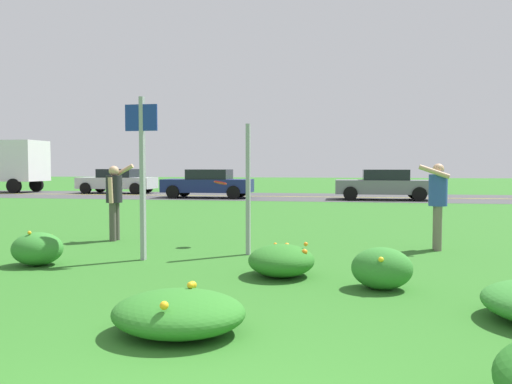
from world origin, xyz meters
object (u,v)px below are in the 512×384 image
(person_thrower_dark_shirt, at_px, (114,196))
(car_navy_center_right, at_px, (208,183))
(frisbee_red, at_px, (220,183))
(person_catcher_blue_shirt, at_px, (438,198))
(sign_post_near_path, at_px, (142,162))
(car_silver_rightmost, at_px, (117,181))
(car_gray_center_left, at_px, (384,184))
(sign_post_by_roadside, at_px, (248,190))

(person_thrower_dark_shirt, bearing_deg, car_navy_center_right, 97.97)
(frisbee_red, bearing_deg, person_catcher_blue_shirt, 1.57)
(sign_post_near_path, xyz_separation_m, car_silver_rightmost, (-10.08, 19.97, -0.92))
(car_gray_center_left, relative_size, car_silver_rightmost, 1.00)
(sign_post_by_roadside, relative_size, car_navy_center_right, 0.52)
(sign_post_near_path, distance_m, sign_post_by_roadside, 1.91)
(sign_post_by_roadside, distance_m, person_thrower_dark_shirt, 3.36)
(car_silver_rightmost, bearing_deg, sign_post_near_path, -63.22)
(sign_post_near_path, relative_size, car_gray_center_left, 0.61)
(sign_post_near_path, xyz_separation_m, sign_post_by_roadside, (1.65, 0.83, -0.49))
(car_navy_center_right, bearing_deg, person_catcher_blue_shirt, -59.69)
(person_thrower_dark_shirt, xyz_separation_m, person_catcher_blue_shirt, (6.57, -0.05, 0.02))
(sign_post_near_path, xyz_separation_m, person_catcher_blue_shirt, (5.08, 1.94, -0.67))
(sign_post_near_path, relative_size, frisbee_red, 10.04)
(sign_post_near_path, xyz_separation_m, car_navy_center_right, (-3.55, 16.71, -0.92))
(sign_post_near_path, xyz_separation_m, frisbee_red, (0.88, 1.83, -0.40))
(frisbee_red, distance_m, car_gray_center_left, 15.49)
(sign_post_near_path, relative_size, car_navy_center_right, 0.61)
(person_catcher_blue_shirt, bearing_deg, car_navy_center_right, 120.31)
(sign_post_near_path, relative_size, person_thrower_dark_shirt, 1.67)
(sign_post_by_roadside, relative_size, car_silver_rightmost, 0.52)
(person_catcher_blue_shirt, xyz_separation_m, car_navy_center_right, (-8.63, 14.76, -0.24))
(person_catcher_blue_shirt, distance_m, car_navy_center_right, 17.10)
(person_catcher_blue_shirt, xyz_separation_m, car_gray_center_left, (0.09, 14.76, -0.24))
(car_silver_rightmost, bearing_deg, frisbee_red, -58.85)
(sign_post_near_path, distance_m, frisbee_red, 2.07)
(sign_post_by_roadside, distance_m, person_catcher_blue_shirt, 3.61)
(sign_post_near_path, distance_m, person_catcher_blue_shirt, 5.48)
(person_catcher_blue_shirt, xyz_separation_m, car_silver_rightmost, (-15.16, 18.03, -0.24))
(person_thrower_dark_shirt, xyz_separation_m, frisbee_red, (2.37, -0.17, 0.30))
(car_gray_center_left, bearing_deg, person_thrower_dark_shirt, -114.35)
(person_thrower_dark_shirt, height_order, person_catcher_blue_shirt, person_thrower_dark_shirt)
(sign_post_near_path, distance_m, car_navy_center_right, 17.10)
(car_navy_center_right, bearing_deg, sign_post_near_path, -78.01)
(person_thrower_dark_shirt, distance_m, person_catcher_blue_shirt, 6.57)
(sign_post_by_roadside, bearing_deg, person_thrower_dark_shirt, 159.61)
(sign_post_by_roadside, relative_size, car_gray_center_left, 0.52)
(sign_post_by_roadside, relative_size, person_catcher_blue_shirt, 1.43)
(person_thrower_dark_shirt, distance_m, car_navy_center_right, 14.86)
(frisbee_red, bearing_deg, car_navy_center_right, 106.58)
(person_thrower_dark_shirt, bearing_deg, sign_post_by_roadside, -20.39)
(sign_post_by_roadside, relative_size, frisbee_red, 8.56)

